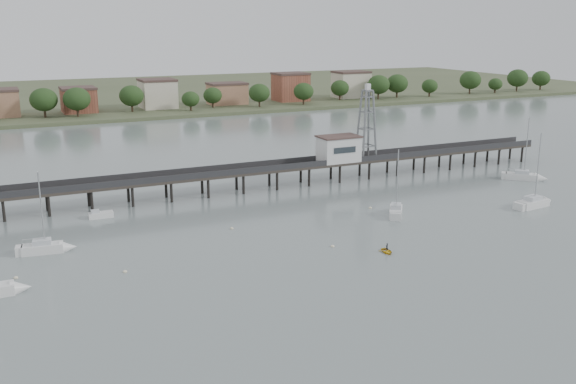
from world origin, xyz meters
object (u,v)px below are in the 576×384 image
(pier, at_px, (222,174))
(sailboat_e, at_px, (528,177))
(yellow_dinghy, at_px, (387,252))
(sailboat_c, at_px, (396,210))
(white_tender, at_px, (100,215))
(sailboat_b, at_px, (51,248))
(lattice_tower, at_px, (367,125))
(sailboat_d, at_px, (538,202))

(pier, distance_m, sailboat_e, 62.98)
(yellow_dinghy, bearing_deg, sailboat_c, 59.12)
(white_tender, bearing_deg, sailboat_c, -20.22)
(sailboat_b, bearing_deg, lattice_tower, 25.11)
(lattice_tower, xyz_separation_m, white_tender, (-55.23, -6.32, -10.62))
(sailboat_e, bearing_deg, sailboat_b, -134.69)
(pier, distance_m, sailboat_b, 38.75)
(sailboat_b, xyz_separation_m, white_tender, (9.05, 14.10, -0.17))
(pier, distance_m, yellow_dinghy, 41.94)
(pier, xyz_separation_m, sailboat_e, (60.75, -16.32, -3.15))
(pier, height_order, sailboat_e, sailboat_e)
(lattice_tower, height_order, sailboat_d, lattice_tower)
(sailboat_e, distance_m, white_tender, 85.07)
(sailboat_c, xyz_separation_m, white_tender, (-45.92, 18.80, -0.17))
(pier, relative_size, yellow_dinghy, 58.39)
(sailboat_b, bearing_deg, sailboat_d, -0.47)
(pier, relative_size, sailboat_e, 10.95)
(sailboat_c, xyz_separation_m, sailboat_d, (25.46, -6.54, -0.01))
(sailboat_d, relative_size, sailboat_b, 1.13)
(lattice_tower, distance_m, white_tender, 56.60)
(sailboat_b, bearing_deg, white_tender, 64.78)
(yellow_dinghy, bearing_deg, white_tender, 141.86)
(sailboat_b, distance_m, white_tender, 16.75)
(lattice_tower, height_order, yellow_dinghy, lattice_tower)
(sailboat_d, xyz_separation_m, white_tender, (-71.38, 25.34, -0.16))
(sailboat_d, distance_m, sailboat_b, 81.21)
(sailboat_e, bearing_deg, sailboat_d, -87.71)
(sailboat_b, height_order, white_tender, sailboat_b)
(lattice_tower, xyz_separation_m, sailboat_b, (-64.29, -20.41, -10.45))
(sailboat_c, xyz_separation_m, sailboat_b, (-54.97, 4.71, -0.00))
(sailboat_e, bearing_deg, sailboat_c, -124.34)
(pier, bearing_deg, sailboat_b, -148.09)
(sailboat_e, relative_size, white_tender, 3.38)
(lattice_tower, relative_size, sailboat_e, 1.13)
(sailboat_c, bearing_deg, sailboat_e, -41.39)
(white_tender, xyz_separation_m, yellow_dinghy, (33.91, -34.19, -0.48))
(sailboat_e, height_order, sailboat_c, sailboat_e)
(lattice_tower, relative_size, white_tender, 3.82)
(lattice_tower, distance_m, yellow_dinghy, 47.11)
(lattice_tower, height_order, sailboat_c, lattice_tower)
(sailboat_c, xyz_separation_m, yellow_dinghy, (-12.01, -15.39, -0.65))
(white_tender, bearing_deg, pier, 16.95)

